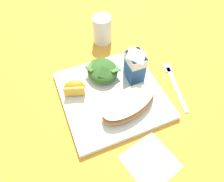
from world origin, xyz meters
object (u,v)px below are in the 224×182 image
cheesy_pizza_bread (129,104)px  paper_napkin (150,162)px  green_salad_pile (102,71)px  metal_fork (174,82)px  milk_carton (135,63)px  drinking_clear_cup (102,30)px  white_plate (112,95)px  orange_wedge_front (74,88)px

cheesy_pizza_bread → paper_napkin: size_ratio=1.68×
cheesy_pizza_bread → green_salad_pile: 0.14m
cheesy_pizza_bread → metal_fork: size_ratio=0.99×
cheesy_pizza_bread → paper_napkin: 0.15m
milk_carton → metal_fork: 0.14m
milk_carton → drinking_clear_cup: 0.21m
green_salad_pile → paper_napkin: green_salad_pile is taller
white_plate → drinking_clear_cup: bearing=165.4°
white_plate → cheesy_pizza_bread: (0.06, 0.02, 0.03)m
white_plate → paper_napkin: white_plate is taller
green_salad_pile → orange_wedge_front: green_salad_pile is taller
milk_carton → orange_wedge_front: (-0.01, -0.18, -0.04)m
milk_carton → metal_fork: bearing=64.2°
orange_wedge_front → drinking_clear_cup: size_ratio=0.72×
cheesy_pizza_bread → milk_carton: milk_carton is taller
white_plate → milk_carton: size_ratio=2.55×
cheesy_pizza_bread → metal_fork: bearing=102.7°
white_plate → green_salad_pile: 0.08m
milk_carton → drinking_clear_cup: milk_carton is taller
white_plate → green_salad_pile: bearing=-178.9°
drinking_clear_cup → milk_carton: bearing=5.6°
milk_carton → orange_wedge_front: milk_carton is taller
green_salad_pile → metal_fork: (0.10, 0.20, -0.03)m
paper_napkin → orange_wedge_front: bearing=-157.2°
paper_napkin → drinking_clear_cup: drinking_clear_cup is taller
white_plate → metal_fork: size_ratio=1.50×
green_salad_pile → cheesy_pizza_bread: bearing=10.3°
paper_napkin → drinking_clear_cup: size_ratio=1.15×
metal_fork → white_plate: bearing=-96.8°
white_plate → cheesy_pizza_bread: size_ratio=1.51×
green_salad_pile → drinking_clear_cup: (-0.17, 0.06, 0.01)m
white_plate → paper_napkin: 0.21m
milk_carton → metal_fork: milk_carton is taller
cheesy_pizza_bread → white_plate: bearing=-159.3°
green_salad_pile → paper_napkin: size_ratio=0.91×
paper_napkin → metal_fork: (-0.19, 0.18, 0.00)m
white_plate → green_salad_pile: (-0.07, -0.00, 0.03)m
white_plate → green_salad_pile: size_ratio=2.80×
green_salad_pile → metal_fork: green_salad_pile is taller
orange_wedge_front → metal_fork: 0.30m
white_plate → drinking_clear_cup: 0.25m
green_salad_pile → paper_napkin: bearing=2.7°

